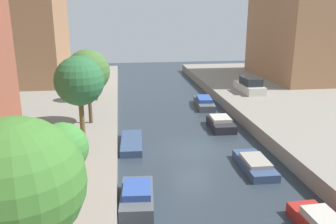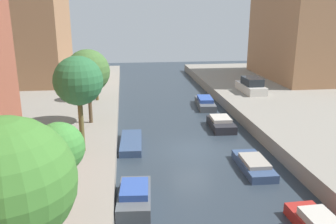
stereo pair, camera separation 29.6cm
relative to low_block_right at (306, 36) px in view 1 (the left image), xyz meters
name	(u,v)px [view 1 (the left image)]	position (x,y,z in m)	size (l,w,h in m)	color
ground_plane	(193,150)	(-18.00, -19.36, -5.99)	(84.00, 84.00, 0.00)	#28333D
low_block_right	(306,36)	(0.00, 0.00, 0.00)	(10.00, 14.00, 9.98)	#9E704C
street_tree_0	(18,185)	(-24.92, -33.57, -0.66)	(2.95, 2.95, 5.84)	brown
street_tree_1	(63,149)	(-24.92, -27.94, -2.07)	(1.97, 1.97, 3.93)	brown
street_tree_2	(79,81)	(-24.92, -21.07, -0.81)	(2.78, 2.78, 5.61)	brown
street_tree_3	(88,72)	(-24.92, -15.55, -1.17)	(3.13, 3.13, 5.40)	brown
street_tree_4	(95,66)	(-24.92, -8.67, -1.78)	(2.19, 2.19, 4.34)	brown
parked_car	(250,86)	(-9.57, -7.26, -4.36)	(1.89, 4.57, 1.53)	beige
moored_boat_left_2	(137,196)	(-22.06, -25.76, -5.58)	(1.79, 3.47, 0.97)	#4C5156
moored_boat_left_3	(132,143)	(-22.04, -18.13, -5.75)	(1.63, 4.30, 0.47)	#33476B
moored_boat_right_2	(255,164)	(-14.99, -22.76, -5.69)	(1.59, 3.91, 0.69)	#33476B
moored_boat_right_3	(221,123)	(-14.87, -15.22, -5.61)	(1.79, 3.42, 0.89)	#232328
moored_boat_right_4	(204,103)	(-14.64, -8.65, -5.59)	(1.85, 4.58, 0.93)	#4C5156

